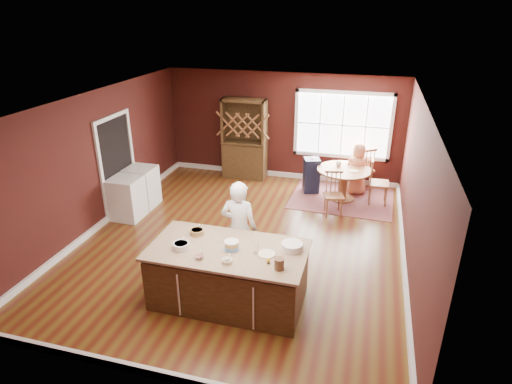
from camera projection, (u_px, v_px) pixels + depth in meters
room_shell at (242, 175)px, 7.75m from camera, size 7.00×7.00×7.00m
window at (343, 125)px, 10.40m from camera, size 2.36×0.10×1.66m
doorway at (118, 166)px, 9.13m from camera, size 0.08×1.26×2.13m
kitchen_island at (229, 276)px, 6.44m from camera, size 2.32×1.21×0.92m
dining_table at (343, 178)px, 9.83m from camera, size 1.23×1.23×0.75m
baker at (239, 229)px, 6.96m from camera, size 0.61×0.41×1.68m
layer_cake at (232, 245)px, 6.22m from camera, size 0.30×0.30×0.12m
bowl_blue at (181, 246)px, 6.22m from camera, size 0.24×0.24×0.09m
bowl_yellow at (197, 232)px, 6.62m from camera, size 0.21×0.21×0.08m
bowl_pink at (199, 257)px, 5.99m from camera, size 0.14×0.14×0.05m
bowl_olive at (227, 261)px, 5.89m from camera, size 0.15×0.15×0.05m
drinking_glass at (256, 248)px, 6.09m from camera, size 0.08×0.08×0.17m
dinner_plate at (266, 254)px, 6.09m from camera, size 0.25×0.25×0.02m
white_tub at (292, 246)px, 6.20m from camera, size 0.31×0.31×0.11m
stoneware_crock at (279, 264)px, 5.73m from camera, size 0.14×0.14×0.16m
toy_figurine at (268, 261)px, 5.87m from camera, size 0.05×0.05×0.08m
rug at (342, 199)px, 10.04m from camera, size 2.38×1.87×0.01m
chair_east at (379, 181)px, 9.61m from camera, size 0.44×0.46×1.08m
chair_south at (334, 194)px, 9.12m from camera, size 0.49×0.47×0.96m
chair_north at (362, 168)px, 10.42m from camera, size 0.62×0.62×1.08m
seated_woman at (357, 169)px, 10.09m from camera, size 0.71×0.57×1.27m
high_chair at (311, 175)px, 10.26m from camera, size 0.45×0.45×0.89m
toddler at (314, 159)px, 10.20m from camera, size 0.18×0.14×0.26m
table_plate at (354, 171)px, 9.60m from camera, size 0.20×0.20×0.02m
table_cup at (339, 164)px, 9.90m from camera, size 0.16×0.16×0.10m
hutch at (245, 139)px, 10.95m from camera, size 1.12×0.47×2.06m
washer at (127, 198)px, 9.00m from camera, size 0.62×0.60×0.90m
dryer at (142, 187)px, 9.57m from camera, size 0.62×0.60×0.90m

